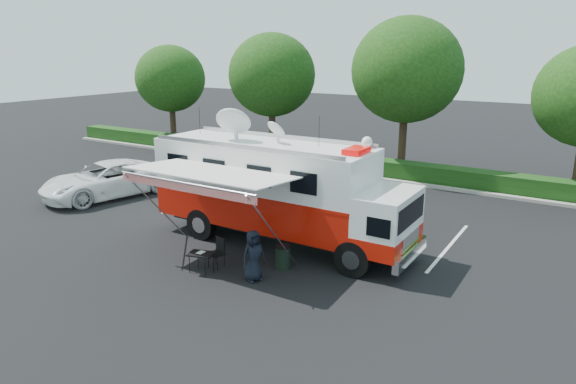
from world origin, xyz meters
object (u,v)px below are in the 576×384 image
Objects in this scene: command_truck at (279,190)px; white_suv at (108,196)px; folding_table at (201,255)px; trash_bin at (283,257)px.

white_suv is (-10.71, 0.81, -2.07)m from command_truck.
folding_table is 1.16× the size of trash_bin.
white_suv is 6.60× the size of folding_table.
white_suv is at bearing 175.69° from command_truck.
trash_bin is at bearing -54.04° from command_truck.
command_truck is at bearing 125.96° from trash_bin.
trash_bin is (1.38, -1.90, -1.66)m from command_truck.
folding_table is (10.01, -4.41, 0.64)m from white_suv.
command_truck reaches higher than folding_table.
command_truck reaches higher than trash_bin.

